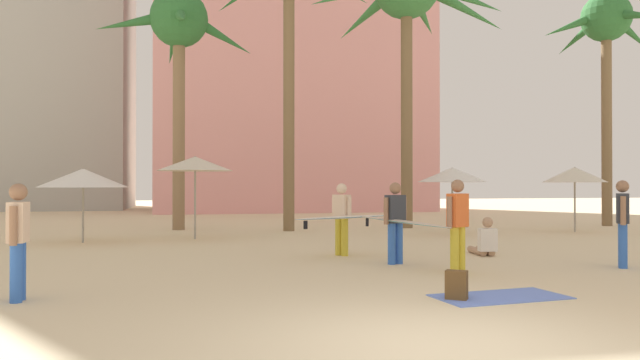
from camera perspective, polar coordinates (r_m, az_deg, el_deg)
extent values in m
plane|color=beige|center=(6.23, 12.41, -15.64)|extent=(120.00, 120.00, 0.00)
cube|color=pink|center=(39.65, -2.91, 10.42)|extent=(17.00, 9.46, 18.29)
cylinder|color=brown|center=(21.22, -3.02, 7.82)|extent=(0.40, 0.40, 9.40)
cylinder|color=brown|center=(26.40, 25.96, 5.12)|extent=(0.40, 0.40, 8.38)
sphere|color=#2D6B33|center=(27.13, 25.92, 13.96)|extent=(1.95, 1.95, 1.95)
cone|color=#2D6B33|center=(28.14, 28.00, 12.25)|extent=(2.33, 0.85, 1.51)
cone|color=#2D6B33|center=(28.12, 23.58, 12.46)|extent=(0.70, 2.39, 1.33)
cone|color=#2D6B33|center=(26.15, 23.00, 13.52)|extent=(2.39, 0.56, 1.27)
cylinder|color=#896B4C|center=(22.25, -13.48, 5.29)|extent=(0.44, 0.44, 7.74)
sphere|color=#2D6B33|center=(22.96, -13.46, 14.94)|extent=(2.11, 2.11, 2.11)
cone|color=#2D6B33|center=(23.08, -9.37, 13.45)|extent=(2.43, 0.79, 1.51)
cone|color=#2D6B33|center=(24.36, -14.02, 12.65)|extent=(0.82, 2.41, 1.56)
cone|color=#2D6B33|center=(22.85, -17.87, 14.22)|extent=(2.50, 0.64, 1.07)
cone|color=#2D6B33|center=(21.24, -13.22, 15.12)|extent=(0.62, 2.48, 1.22)
cylinder|color=brown|center=(22.96, 8.37, 7.06)|extent=(0.44, 0.44, 9.30)
cone|color=#387A3D|center=(24.44, 13.61, 15.86)|extent=(3.47, 0.91, 2.09)
cone|color=#387A3D|center=(26.05, 9.84, 15.56)|extent=(2.61, 3.19, 1.48)
cone|color=#387A3D|center=(25.40, 4.47, 15.56)|extent=(2.00, 3.42, 1.82)
cylinder|color=gray|center=(18.02, -21.92, -2.30)|extent=(0.06, 0.06, 2.10)
cone|color=white|center=(18.01, -21.91, 0.19)|extent=(2.47, 2.47, 0.53)
cylinder|color=gray|center=(19.92, 12.66, -2.01)|extent=(0.06, 0.06, 2.20)
cone|color=white|center=(19.91, 12.66, 0.49)|extent=(2.27, 2.27, 0.47)
cylinder|color=gray|center=(18.21, -11.98, -1.69)|extent=(0.06, 0.06, 2.50)
cone|color=beige|center=(18.22, -11.97, 1.56)|extent=(2.28, 2.28, 0.43)
cylinder|color=gray|center=(22.41, 23.40, -1.74)|extent=(0.06, 0.06, 2.26)
cone|color=beige|center=(22.41, 23.39, 0.47)|extent=(2.15, 2.15, 0.53)
cube|color=#6684E0|center=(9.11, 17.00, -10.73)|extent=(2.00, 1.14, 0.01)
cube|color=brown|center=(8.69, 13.05, -9.88)|extent=(0.35, 0.32, 0.42)
cube|color=#49321A|center=(8.82, 13.20, -10.30)|extent=(0.20, 0.17, 0.18)
cylinder|color=blue|center=(12.39, 7.64, -6.08)|extent=(0.21, 0.21, 0.85)
cylinder|color=blue|center=(12.26, 6.94, -6.14)|extent=(0.21, 0.21, 0.85)
cube|color=#333842|center=(12.28, 7.29, -2.80)|extent=(0.45, 0.35, 0.58)
sphere|color=#936B51|center=(12.27, 7.28, -0.79)|extent=(0.31, 0.31, 0.24)
cylinder|color=#936B51|center=(12.45, 8.14, -2.93)|extent=(0.13, 0.13, 0.55)
cylinder|color=#936B51|center=(12.12, 6.40, -3.00)|extent=(0.13, 0.13, 0.55)
ellipsoid|color=beige|center=(12.01, 7.78, -3.97)|extent=(1.09, 3.08, 0.13)
ellipsoid|color=teal|center=(12.01, 7.78, -3.97)|extent=(1.12, 3.10, 0.10)
cube|color=black|center=(13.05, 4.58, -4.08)|extent=(0.04, 0.10, 0.18)
cylinder|color=gold|center=(13.78, 1.81, -5.44)|extent=(0.22, 0.22, 0.89)
cylinder|color=gold|center=(13.64, 2.40, -5.49)|extent=(0.22, 0.22, 0.89)
cube|color=beige|center=(13.67, 2.10, -2.52)|extent=(0.39, 0.46, 0.52)
sphere|color=beige|center=(13.66, 2.10, -0.84)|extent=(0.33, 0.33, 0.24)
cylinder|color=beige|center=(13.85, 1.37, -2.65)|extent=(0.14, 0.14, 0.50)
cylinder|color=beige|center=(13.49, 2.85, -2.70)|extent=(0.14, 0.14, 0.50)
ellipsoid|color=white|center=(13.39, 2.43, -3.62)|extent=(2.67, 1.53, 0.07)
ellipsoid|color=#265E92|center=(13.39, 2.43, -3.62)|extent=(2.69, 1.55, 0.04)
cube|color=black|center=(12.67, -1.41, -4.36)|extent=(0.10, 0.06, 0.18)
cylinder|color=blue|center=(13.22, 27.19, -5.61)|extent=(0.22, 0.22, 0.88)
cylinder|color=blue|center=(13.03, 27.23, -5.69)|extent=(0.22, 0.22, 0.88)
cube|color=#333842|center=(13.08, 27.19, -2.45)|extent=(0.42, 0.45, 0.59)
sphere|color=#936B51|center=(13.07, 27.19, -0.55)|extent=(0.34, 0.34, 0.24)
cylinder|color=#936B51|center=(13.33, 27.15, -2.57)|extent=(0.14, 0.14, 0.56)
cylinder|color=#936B51|center=(12.83, 27.24, -2.65)|extent=(0.14, 0.14, 0.56)
cylinder|color=gold|center=(11.17, 12.87, -6.65)|extent=(0.22, 0.22, 0.86)
cylinder|color=gold|center=(11.34, 13.46, -6.56)|extent=(0.22, 0.22, 0.86)
cube|color=orange|center=(11.20, 13.16, -2.85)|extent=(0.46, 0.39, 0.61)
sphere|color=#936B51|center=(11.19, 13.15, -0.57)|extent=(0.33, 0.33, 0.24)
cylinder|color=#936B51|center=(11.00, 12.40, -3.08)|extent=(0.14, 0.14, 0.58)
cylinder|color=#936B51|center=(11.41, 13.88, -2.98)|extent=(0.14, 0.14, 0.58)
cylinder|color=tan|center=(14.46, 14.90, -6.64)|extent=(0.27, 0.88, 0.16)
cylinder|color=tan|center=(14.53, 15.64, -6.60)|extent=(0.27, 0.88, 0.16)
cube|color=white|center=(14.06, 15.89, -5.58)|extent=(0.43, 0.27, 0.52)
sphere|color=tan|center=(14.03, 15.89, -3.95)|extent=(0.27, 0.27, 0.24)
cylinder|color=blue|center=(9.47, -27.01, -7.82)|extent=(0.16, 0.16, 0.83)
cylinder|color=blue|center=(9.27, -27.30, -7.97)|extent=(0.16, 0.16, 0.83)
cube|color=beige|center=(9.30, -27.14, -3.64)|extent=(0.22, 0.40, 0.57)
sphere|color=#936B51|center=(9.29, -27.13, -1.04)|extent=(0.24, 0.24, 0.24)
cylinder|color=#936B51|center=(9.55, -26.78, -3.78)|extent=(0.10, 0.10, 0.54)
cylinder|color=#936B51|center=(9.06, -27.51, -3.95)|extent=(0.10, 0.10, 0.54)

